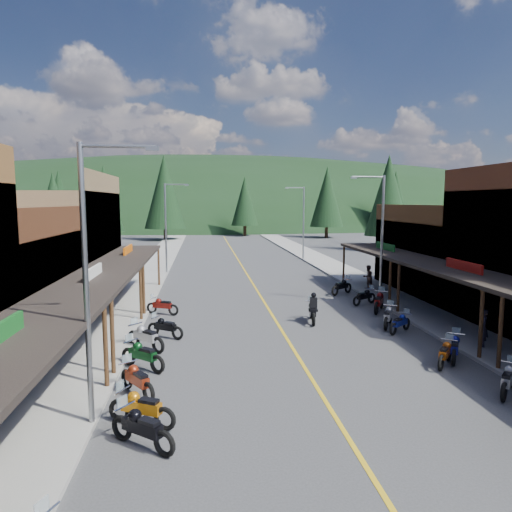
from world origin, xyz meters
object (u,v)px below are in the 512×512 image
object	(u,v)px
streetlight_1	(167,224)
bike_east_8	(400,322)
pine_8	(54,205)
bike_west_4	(142,426)
shop_east_3	(453,257)
pine_2	(164,192)
pedestrian_east_b	(368,277)
pine_7	(59,197)
bike_east_7	(455,346)
bike_west_6	(137,378)
bike_east_5	(508,378)
pedestrian_east_a	(483,328)
pine_9	(395,202)
pine_11	(388,195)
bike_west_8	(145,336)
bike_east_12	(342,286)
streetlight_0	(91,273)
bike_west_5	(141,406)
shop_west_3	(46,247)
bike_east_9	(388,315)
pine_4	(327,197)
pine_5	(387,194)
bike_west_9	(165,326)
streetlight_2	(380,234)
streetlight_3	(302,220)
bike_west_10	(162,305)
rider_on_bike	(312,310)
bike_east_6	(445,352)
pine_3	(245,201)
pine_6	(463,201)
pine_10	(104,199)

from	to	relation	value
streetlight_1	bike_east_8	bearing A→B (deg)	-57.68
pine_8	bike_west_4	bearing A→B (deg)	-70.81
shop_east_3	bike_west_4	distance (m)	26.89
pine_2	pedestrian_east_b	world-z (taller)	pine_2
pine_7	bike_east_7	size ratio (longest dim) A/B	6.12
bike_west_6	bike_east_5	size ratio (longest dim) A/B	1.07
pine_8	bike_west_6	xyz separation A→B (m)	(15.90, -44.02, -5.37)
streetlight_1	pedestrian_east_a	xyz separation A→B (m)	(15.12, -22.91, -3.49)
pine_9	pine_11	bearing A→B (deg)	-119.74
bike_west_8	bike_west_4	bearing A→B (deg)	-130.07
bike_east_5	bike_east_12	world-z (taller)	bike_east_12
pine_7	pine_11	size ratio (longest dim) A/B	1.01
pine_9	bike_east_5	world-z (taller)	pine_9
bike_west_8	streetlight_0	bearing A→B (deg)	-141.03
bike_west_5	bike_west_8	distance (m)	6.92
bike_east_5	pine_11	bearing A→B (deg)	116.62
shop_west_3	pedestrian_east_b	xyz separation A→B (m)	(21.76, 1.23, -2.52)
bike_east_5	bike_east_9	size ratio (longest dim) A/B	0.92
bike_east_8	pine_4	bearing A→B (deg)	130.10
pine_5	bike_west_4	distance (m)	88.97
pine_7	bike_west_9	world-z (taller)	pine_7
shop_east_3	streetlight_2	world-z (taller)	streetlight_2
pine_7	bike_west_9	bearing A→B (deg)	-70.32
streetlight_2	streetlight_3	distance (m)	22.00
bike_west_8	bike_west_10	size ratio (longest dim) A/B	1.14
pedestrian_east_b	pine_5	bearing A→B (deg)	-132.00
bike_east_5	bike_west_6	bearing A→B (deg)	-141.97
bike_west_5	bike_east_8	size ratio (longest dim) A/B	1.14
pine_2	bike_east_9	xyz separation A→B (m)	(15.55, -54.94, -7.38)
bike_west_5	bike_west_6	bearing A→B (deg)	37.51
bike_east_12	rider_on_bike	bearing A→B (deg)	-65.31
bike_west_8	streetlight_1	bearing A→B (deg)	45.18
pine_7	bike_west_4	size ratio (longest dim) A/B	5.80
bike_west_8	bike_east_6	xyz separation A→B (m)	(11.91, -3.31, -0.09)
rider_on_bike	pine_11	bearing A→B (deg)	70.78
pine_2	pine_8	bearing A→B (deg)	-123.69
pine_3	pine_11	size ratio (longest dim) A/B	0.89
streetlight_3	bike_east_7	distance (m)	32.28
streetlight_1	bike_east_9	size ratio (longest dim) A/B	3.72
shop_east_3	shop_west_3	bearing A→B (deg)	-180.00
bike_west_10	bike_east_8	size ratio (longest dim) A/B	1.05
shop_east_3	bike_east_6	distance (m)	16.26
rider_on_bike	bike_east_8	bearing A→B (deg)	-22.76
pine_6	pine_10	size ratio (longest dim) A/B	0.95
pine_6	bike_east_7	distance (m)	77.32
streetlight_1	pine_11	world-z (taller)	pine_11
shop_west_3	bike_west_10	bearing A→B (deg)	-29.47
streetlight_3	bike_west_4	world-z (taller)	streetlight_3
streetlight_0	bike_west_10	xyz separation A→B (m)	(0.74, 13.02, -3.90)
pine_4	rider_on_bike	size ratio (longest dim) A/B	5.44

